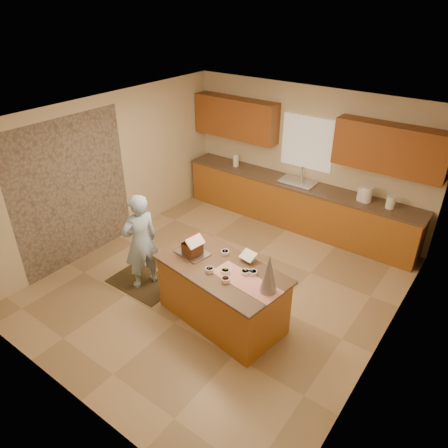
{
  "coord_description": "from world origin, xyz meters",
  "views": [
    {
      "loc": [
        3.25,
        -4.33,
        4.21
      ],
      "look_at": [
        -0.1,
        0.2,
        1.0
      ],
      "focal_mm": 33.38,
      "sensor_mm": 36.0,
      "label": 1
    }
  ],
  "objects": [
    {
      "name": "wall_front",
      "position": [
        0.0,
        -2.75,
        1.35
      ],
      "size": [
        5.5,
        5.5,
        0.0
      ],
      "primitive_type": "plane",
      "color": "beige",
      "rests_on": "floor"
    },
    {
      "name": "cookbook",
      "position": [
        0.68,
        -0.29,
        0.99
      ],
      "size": [
        0.24,
        0.2,
        0.09
      ],
      "primitive_type": "cube",
      "rotation": [
        -1.13,
        0.0,
        -0.14
      ],
      "color": "white",
      "rests_on": "island_top"
    },
    {
      "name": "faucet",
      "position": [
        0.0,
        2.63,
        1.06
      ],
      "size": [
        0.03,
        0.03,
        0.28
      ],
      "primitive_type": "cylinder",
      "color": "silver",
      "rests_on": "back_counter_top"
    },
    {
      "name": "ceiling",
      "position": [
        0.0,
        0.0,
        2.7
      ],
      "size": [
        5.5,
        5.5,
        0.0
      ],
      "primitive_type": "plane",
      "color": "silver",
      "rests_on": "floor"
    },
    {
      "name": "baking_tray",
      "position": [
        -0.06,
        -0.61,
        0.91
      ],
      "size": [
        0.49,
        0.39,
        0.02
      ],
      "primitive_type": "cube",
      "rotation": [
        0.0,
        0.0,
        -0.14
      ],
      "color": "silver",
      "rests_on": "island_top"
    },
    {
      "name": "gingerbread_house",
      "position": [
        -0.06,
        -0.61,
        1.03
      ],
      "size": [
        0.3,
        0.31,
        0.28
      ],
      "color": "#552316",
      "rests_on": "baking_tray"
    },
    {
      "name": "candy_bowls",
      "position": [
        0.62,
        -0.63,
        0.93
      ],
      "size": [
        0.7,
        0.62,
        0.05
      ],
      "color": "pink",
      "rests_on": "island_top"
    },
    {
      "name": "upper_cabinet_left",
      "position": [
        -1.55,
        2.57,
        1.9
      ],
      "size": [
        1.85,
        0.35,
        0.8
      ],
      "primitive_type": "cube",
      "color": "#954E20",
      "rests_on": "wall_back"
    },
    {
      "name": "wall_right",
      "position": [
        2.5,
        0.0,
        1.35
      ],
      "size": [
        5.5,
        5.5,
        0.0
      ],
      "primitive_type": "plane",
      "color": "beige",
      "rests_on": "floor"
    },
    {
      "name": "upper_cabinet_right",
      "position": [
        1.55,
        2.57,
        1.9
      ],
      "size": [
        1.85,
        0.35,
        0.8
      ],
      "primitive_type": "cube",
      "color": "#954E20",
      "rests_on": "wall_back"
    },
    {
      "name": "canister_a",
      "position": [
        1.27,
        2.45,
        1.04
      ],
      "size": [
        0.17,
        0.17,
        0.24
      ],
      "primitive_type": "cylinder",
      "color": "white",
      "rests_on": "back_counter_top"
    },
    {
      "name": "floor",
      "position": [
        0.0,
        0.0,
        0.0
      ],
      "size": [
        5.5,
        5.5,
        0.0
      ],
      "primitive_type": "plane",
      "color": "tan",
      "rests_on": "ground"
    },
    {
      "name": "tinsel_tree",
      "position": [
        1.25,
        -0.7,
        1.17
      ],
      "size": [
        0.24,
        0.24,
        0.54
      ],
      "primitive_type": "cone",
      "rotation": [
        0.0,
        0.0,
        -0.14
      ],
      "color": "#B8B7C4",
      "rests_on": "island_top"
    },
    {
      "name": "sink",
      "position": [
        0.0,
        2.45,
        0.89
      ],
      "size": [
        0.7,
        0.45,
        0.12
      ],
      "primitive_type": "cube",
      "color": "silver",
      "rests_on": "back_counter_top"
    },
    {
      "name": "wall_left",
      "position": [
        -2.5,
        0.0,
        1.35
      ],
      "size": [
        5.5,
        5.5,
        0.0
      ],
      "primitive_type": "plane",
      "color": "beige",
      "rests_on": "floor"
    },
    {
      "name": "island_base",
      "position": [
        0.48,
        -0.64,
        0.43
      ],
      "size": [
        1.87,
        1.12,
        0.86
      ],
      "primitive_type": "cube",
      "rotation": [
        0.0,
        0.0,
        -0.14
      ],
      "color": "#9C5B20",
      "rests_on": "floor"
    },
    {
      "name": "canister_b",
      "position": [
        1.34,
        2.45,
        1.06
      ],
      "size": [
        0.19,
        0.19,
        0.28
      ],
      "primitive_type": "cylinder",
      "color": "white",
      "rests_on": "back_counter_top"
    },
    {
      "name": "canister_c",
      "position": [
        1.77,
        2.45,
        1.03
      ],
      "size": [
        0.15,
        0.15,
        0.21
      ],
      "primitive_type": "cylinder",
      "color": "white",
      "rests_on": "back_counter_top"
    },
    {
      "name": "island_top",
      "position": [
        0.48,
        -0.64,
        0.88
      ],
      "size": [
        1.95,
        1.21,
        0.04
      ],
      "primitive_type": "cube",
      "rotation": [
        0.0,
        0.0,
        -0.14
      ],
      "color": "brown",
      "rests_on": "island_base"
    },
    {
      "name": "window_curtain",
      "position": [
        0.0,
        2.72,
        1.65
      ],
      "size": [
        1.05,
        0.03,
        1.0
      ],
      "primitive_type": "cube",
      "color": "white",
      "rests_on": "wall_back"
    },
    {
      "name": "rug",
      "position": [
        -1.05,
        -0.74,
        0.01
      ],
      "size": [
        1.08,
        0.71,
        0.01
      ],
      "primitive_type": "cube",
      "color": "black",
      "rests_on": "floor"
    },
    {
      "name": "paper_towel",
      "position": [
        -1.45,
        2.45,
        1.05
      ],
      "size": [
        0.12,
        0.12,
        0.26
      ],
      "primitive_type": "cylinder",
      "color": "white",
      "rests_on": "back_counter_top"
    },
    {
      "name": "table_runner",
      "position": [
        0.92,
        -0.7,
        0.9
      ],
      "size": [
        1.02,
        0.49,
        0.01
      ],
      "primitive_type": "cube",
      "rotation": [
        0.0,
        0.0,
        -0.14
      ],
      "color": "red",
      "rests_on": "island_top"
    },
    {
      "name": "back_counter_base",
      "position": [
        0.0,
        2.45,
        0.44
      ],
      "size": [
        4.8,
        0.6,
        0.88
      ],
      "primitive_type": "cube",
      "color": "#9C5B20",
      "rests_on": "floor"
    },
    {
      "name": "boy",
      "position": [
        -1.0,
        -0.74,
        0.81
      ],
      "size": [
        0.53,
        0.66,
        1.6
      ],
      "primitive_type": "imported",
      "rotation": [
        0.0,
        0.0,
        -1.85
      ],
      "color": "#99B9DA",
      "rests_on": "rug"
    },
    {
      "name": "stone_accent",
      "position": [
        -2.48,
        -0.8,
        1.25
      ],
      "size": [
        0.0,
        2.5,
        2.5
      ],
      "primitive_type": "plane",
      "rotation": [
        1.57,
        0.0,
        1.57
      ],
      "color": "gray",
      "rests_on": "wall_left"
    },
    {
      "name": "back_counter_top",
      "position": [
        0.0,
        2.45,
        0.9
      ],
      "size": [
        4.85,
        0.63,
        0.04
      ],
      "primitive_type": "cube",
      "color": "brown",
      "rests_on": "back_counter_base"
    },
    {
      "name": "wall_back",
      "position": [
        0.0,
        2.75,
        1.35
      ],
      "size": [
        5.5,
        5.5,
        0.0
      ],
      "primitive_type": "plane",
      "color": "beige",
      "rests_on": "floor"
    }
  ]
}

